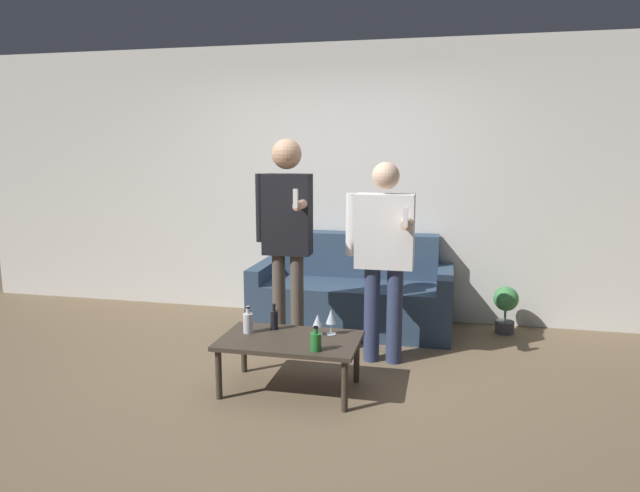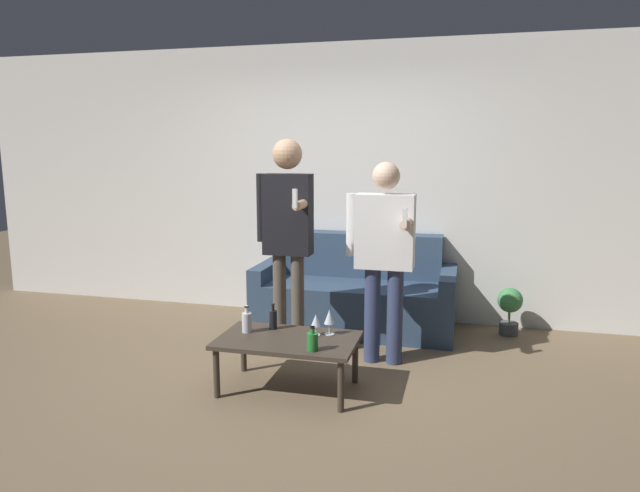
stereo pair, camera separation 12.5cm
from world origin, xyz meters
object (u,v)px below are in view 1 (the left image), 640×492
(coffee_table, at_px, (290,344))
(bottle_orange, at_px, (248,322))
(couch, at_px, (353,295))
(person_standing_left, at_px, (287,228))
(person_standing_right, at_px, (384,248))

(coffee_table, height_order, bottle_orange, bottle_orange)
(couch, xyz_separation_m, coffee_table, (-0.19, -1.54, 0.03))
(coffee_table, bearing_deg, bottle_orange, 170.27)
(person_standing_left, height_order, person_standing_right, person_standing_left)
(couch, relative_size, bottle_orange, 9.43)
(person_standing_right, bearing_deg, couch, 114.24)
(coffee_table, xyz_separation_m, person_standing_right, (0.57, 0.70, 0.58))
(couch, distance_m, bottle_orange, 1.57)
(person_standing_left, bearing_deg, bottle_orange, -102.37)
(person_standing_left, bearing_deg, couch, 66.62)
(coffee_table, xyz_separation_m, bottle_orange, (-0.33, 0.06, 0.12))
(person_standing_left, relative_size, person_standing_right, 1.11)
(coffee_table, height_order, person_standing_right, person_standing_right)
(bottle_orange, xyz_separation_m, person_standing_right, (0.89, 0.64, 0.47))
(bottle_orange, distance_m, person_standing_left, 0.85)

